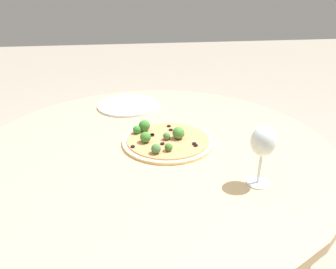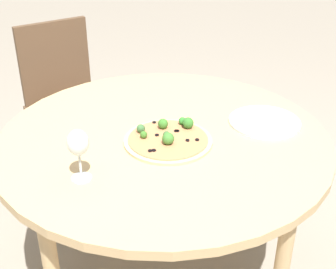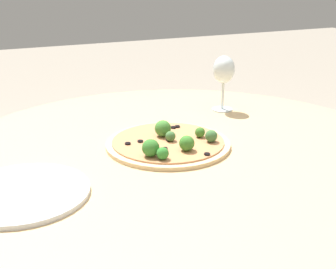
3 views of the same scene
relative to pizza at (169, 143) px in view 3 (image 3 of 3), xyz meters
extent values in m
cylinder|color=tan|center=(-0.01, 0.04, -0.03)|extent=(1.17, 1.17, 0.03)
cylinder|color=tan|center=(-0.38, -0.32, -0.39)|extent=(0.05, 0.05, 0.69)
cylinder|color=tan|center=(0.35, -0.32, -0.39)|extent=(0.05, 0.05, 0.69)
cylinder|color=#DBBC89|center=(0.00, -0.01, -0.01)|extent=(0.31, 0.31, 0.01)
cylinder|color=tan|center=(0.00, -0.01, 0.00)|extent=(0.28, 0.28, 0.00)
sphere|color=#418032|center=(0.00, -0.04, 0.02)|extent=(0.04, 0.04, 0.04)
sphere|color=#416E38|center=(-0.01, 0.00, 0.02)|extent=(0.03, 0.03, 0.03)
sphere|color=#3C7327|center=(-0.08, 0.00, 0.02)|extent=(0.03, 0.03, 0.03)
sphere|color=#3C7B2B|center=(-0.02, 0.07, 0.02)|extent=(0.04, 0.04, 0.04)
sphere|color=#35762B|center=(0.07, 0.07, 0.02)|extent=(0.04, 0.04, 0.04)
sphere|color=#3E6E3A|center=(-0.09, 0.04, 0.02)|extent=(0.03, 0.03, 0.03)
sphere|color=#317E2D|center=(0.06, 0.09, 0.02)|extent=(0.03, 0.03, 0.03)
cylinder|color=black|center=(0.03, 0.04, 0.00)|extent=(0.01, 0.01, 0.00)
cylinder|color=black|center=(0.06, -0.03, 0.00)|extent=(0.01, 0.01, 0.00)
cylinder|color=black|center=(0.03, 0.04, 0.00)|extent=(0.01, 0.01, 0.00)
cylinder|color=black|center=(-0.05, -0.09, 0.00)|extent=(0.01, 0.01, 0.00)
cylinder|color=black|center=(0.10, -0.02, 0.00)|extent=(0.01, 0.01, 0.00)
cylinder|color=black|center=(-0.05, 0.11, 0.00)|extent=(0.01, 0.01, 0.00)
cylinder|color=black|center=(-0.06, -0.09, 0.00)|extent=(0.01, 0.01, 0.00)
cylinder|color=black|center=(0.00, -0.01, 0.00)|extent=(0.01, 0.01, 0.00)
cylinder|color=black|center=(-0.04, 0.02, 0.00)|extent=(0.01, 0.01, 0.00)
cylinder|color=silver|center=(-0.27, -0.21, -0.01)|extent=(0.06, 0.06, 0.00)
cylinder|color=silver|center=(-0.27, -0.21, 0.03)|extent=(0.01, 0.01, 0.08)
ellipsoid|color=silver|center=(-0.27, -0.21, 0.12)|extent=(0.07, 0.07, 0.08)
cylinder|color=silver|center=(0.36, 0.12, -0.01)|extent=(0.26, 0.26, 0.01)
camera|label=1|loc=(-0.97, 0.12, 0.49)|focal=35.00mm
camera|label=2|loc=(-0.07, -1.40, 0.80)|focal=50.00mm
camera|label=3|loc=(0.43, 0.98, 0.41)|focal=50.00mm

